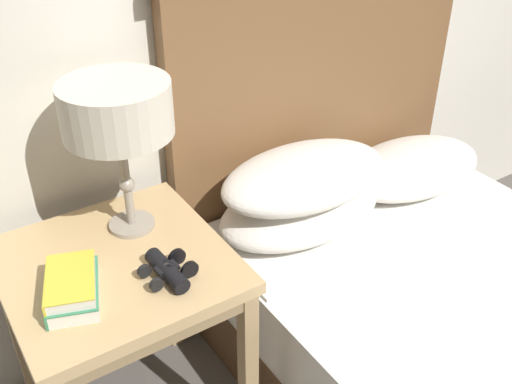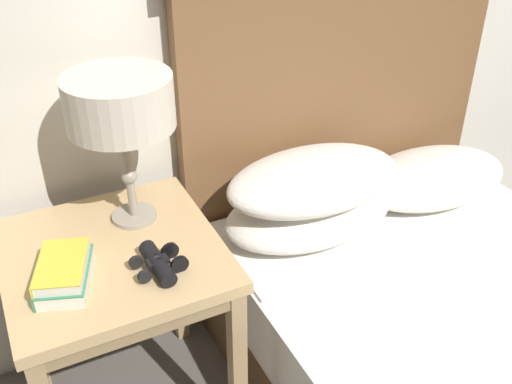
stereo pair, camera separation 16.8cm
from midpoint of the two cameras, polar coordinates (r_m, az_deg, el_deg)
name	(u,v)px [view 2 (the right image)]	position (r m, az deg, el deg)	size (l,w,h in m)	color
nightstand	(115,276)	(1.71, -10.54, -7.95)	(0.58, 0.58, 0.67)	tan
bed	(491,375)	(1.96, 23.89, -15.80)	(1.26, 2.07, 1.31)	#4E3520
table_lamp	(120,106)	(1.60, -9.90, 7.99)	(0.29, 0.29, 0.44)	gray
book_on_nightstand	(64,276)	(1.57, -14.87, -7.90)	(0.18, 0.24, 0.04)	silver
book_stacked_on_top	(61,267)	(1.54, -15.14, -6.98)	(0.17, 0.22, 0.03)	silver
binoculars_pair	(158,263)	(1.56, -6.25, -6.86)	(0.14, 0.16, 0.05)	black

